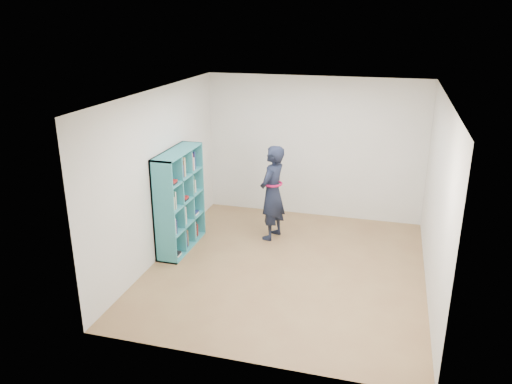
# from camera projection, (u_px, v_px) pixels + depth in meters

# --- Properties ---
(floor) EXTENTS (4.50, 4.50, 0.00)m
(floor) POSITION_uv_depth(u_px,v_px,m) (287.00, 268.00, 7.51)
(floor) COLOR brown
(floor) RESTS_ON ground
(ceiling) EXTENTS (4.50, 4.50, 0.00)m
(ceiling) POSITION_uv_depth(u_px,v_px,m) (291.00, 94.00, 6.65)
(ceiling) COLOR white
(ceiling) RESTS_ON wall_back
(wall_left) EXTENTS (0.02, 4.50, 2.60)m
(wall_left) POSITION_uv_depth(u_px,v_px,m) (160.00, 175.00, 7.58)
(wall_left) COLOR silver
(wall_left) RESTS_ON floor
(wall_right) EXTENTS (0.02, 4.50, 2.60)m
(wall_right) POSITION_uv_depth(u_px,v_px,m) (437.00, 199.00, 6.58)
(wall_right) COLOR silver
(wall_right) RESTS_ON floor
(wall_back) EXTENTS (4.00, 0.02, 2.60)m
(wall_back) POSITION_uv_depth(u_px,v_px,m) (314.00, 148.00, 9.13)
(wall_back) COLOR silver
(wall_back) RESTS_ON floor
(wall_front) EXTENTS (4.00, 0.02, 2.60)m
(wall_front) POSITION_uv_depth(u_px,v_px,m) (243.00, 255.00, 5.03)
(wall_front) COLOR silver
(wall_front) RESTS_ON floor
(bookshelf) EXTENTS (0.36, 1.22, 1.63)m
(bookshelf) POSITION_uv_depth(u_px,v_px,m) (178.00, 201.00, 7.94)
(bookshelf) COLOR teal
(bookshelf) RESTS_ON floor
(person) EXTENTS (0.52, 0.67, 1.61)m
(person) POSITION_uv_depth(u_px,v_px,m) (272.00, 193.00, 8.29)
(person) COLOR black
(person) RESTS_ON floor
(smartphone) EXTENTS (0.04, 0.11, 0.13)m
(smartphone) POSITION_uv_depth(u_px,v_px,m) (267.00, 184.00, 8.37)
(smartphone) COLOR silver
(smartphone) RESTS_ON person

